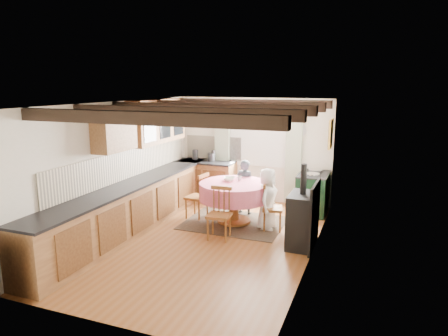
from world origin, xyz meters
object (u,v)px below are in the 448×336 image
at_px(dining_table, 234,203).
at_px(chair_near, 219,214).
at_px(chair_right, 273,207).
at_px(aga_range, 313,193).
at_px(chair_left, 197,195).
at_px(child_far, 245,187).
at_px(child_right, 267,199).
at_px(cup, 239,178).
at_px(cast_iron_stove, 302,206).

relative_size(dining_table, chair_near, 1.46).
bearing_deg(chair_right, dining_table, 70.73).
bearing_deg(aga_range, chair_left, -151.00).
bearing_deg(chair_left, aga_range, 126.47).
bearing_deg(aga_range, child_far, -155.90).
bearing_deg(aga_range, chair_right, -112.34).
bearing_deg(child_right, dining_table, 86.33).
bearing_deg(cup, child_far, 93.43).
bearing_deg(chair_near, cup, 83.97).
relative_size(child_far, cup, 12.12).
bearing_deg(child_right, child_far, 44.68).
height_order(dining_table, aga_range, aga_range).
height_order(chair_left, chair_right, chair_left).
xyz_separation_m(chair_near, chair_left, (-0.85, 0.92, 0.00)).
xyz_separation_m(chair_left, chair_right, (1.62, -0.13, -0.02)).
xyz_separation_m(chair_near, child_far, (-0.02, 1.52, 0.12)).
height_order(dining_table, child_right, child_right).
relative_size(chair_near, cast_iron_stove, 0.65).
relative_size(chair_left, child_right, 0.80).
distance_m(chair_near, chair_right, 1.10).
height_order(cast_iron_stove, cup, cast_iron_stove).
relative_size(dining_table, cup, 14.20).
distance_m(cast_iron_stove, child_right, 0.99).
distance_m(dining_table, child_right, 0.71).
bearing_deg(child_far, dining_table, 97.72).
bearing_deg(child_right, cast_iron_stove, -127.32).
height_order(chair_right, cast_iron_stove, cast_iron_stove).
relative_size(cast_iron_stove, child_far, 1.23).
height_order(chair_left, child_right, child_right).
height_order(chair_right, cup, cup).
bearing_deg(chair_left, cup, 108.52).
bearing_deg(child_far, cast_iron_stove, 145.11).
relative_size(chair_right, cast_iron_stove, 0.63).
relative_size(child_right, cup, 12.23).
bearing_deg(cup, cast_iron_stove, -32.45).
height_order(chair_right, child_right, child_right).
distance_m(chair_left, child_right, 1.53).
distance_m(child_far, cup, 0.52).
bearing_deg(chair_right, child_right, 68.89).
height_order(child_far, cup, child_far).
xyz_separation_m(chair_right, child_right, (-0.11, 0.01, 0.14)).
distance_m(chair_right, cup, 0.92).
bearing_deg(aga_range, cup, -141.63).
height_order(aga_range, child_far, child_far).
height_order(chair_right, aga_range, chair_right).
xyz_separation_m(chair_right, cup, (-0.76, 0.30, 0.42)).
bearing_deg(chair_left, cast_iron_stove, 79.68).
bearing_deg(child_right, aga_range, -24.91).
height_order(chair_left, child_far, child_far).
distance_m(chair_right, cast_iron_stove, 0.93).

